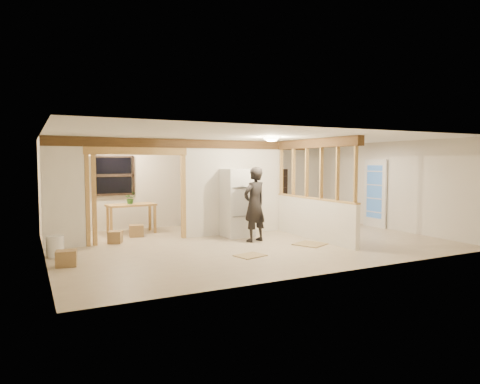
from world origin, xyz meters
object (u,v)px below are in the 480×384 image
work_table (131,219)px  bookshelf (274,195)px  refrigerator (237,203)px  shop_vac (59,231)px  woman (255,204)px

work_table → bookshelf: 4.88m
refrigerator → shop_vac: (-4.18, 1.29, -0.62)m
work_table → refrigerator: bearing=-41.5°
refrigerator → woman: bearing=-86.5°
refrigerator → shop_vac: 4.42m
work_table → bookshelf: size_ratio=0.74×
refrigerator → bookshelf: 3.35m
refrigerator → work_table: size_ratio=1.39×
shop_vac → refrigerator: bearing=-17.2°
refrigerator → work_table: 2.95m
shop_vac → work_table: bearing=13.7°
woman → bookshelf: bearing=-145.9°
work_table → shop_vac: bearing=-171.1°
woman → refrigerator: bearing=-104.0°
refrigerator → bookshelf: (2.49, 2.25, -0.03)m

